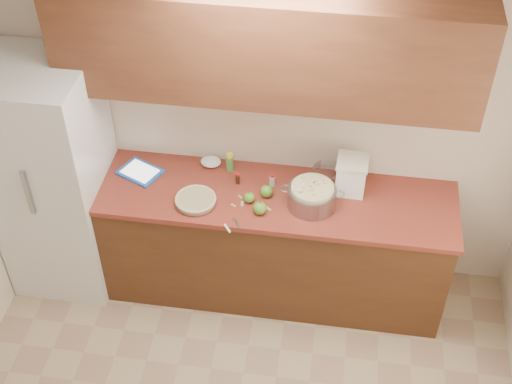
# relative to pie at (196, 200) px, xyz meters

# --- Properties ---
(room_shell) EXTENTS (3.60, 3.60, 3.60)m
(room_shell) POSITION_rel_pie_xyz_m (0.41, -1.33, 0.36)
(room_shell) COLOR tan
(room_shell) RESTS_ON ground
(counter_run) EXTENTS (2.64, 0.68, 0.92)m
(counter_run) POSITION_rel_pie_xyz_m (0.41, 0.15, -0.48)
(counter_run) COLOR #4C2D15
(counter_run) RESTS_ON ground
(upper_cabinets) EXTENTS (2.60, 0.34, 0.70)m
(upper_cabinets) POSITION_rel_pie_xyz_m (0.41, 0.30, 1.01)
(upper_cabinets) COLOR brown
(upper_cabinets) RESTS_ON room_shell
(fridge) EXTENTS (0.70, 0.70, 1.80)m
(fridge) POSITION_rel_pie_xyz_m (-1.03, 0.11, -0.04)
(fridge) COLOR silver
(fridge) RESTS_ON ground
(pie) EXTENTS (0.29, 0.29, 0.05)m
(pie) POSITION_rel_pie_xyz_m (0.00, 0.00, 0.00)
(pie) COLOR silver
(pie) RESTS_ON counter_run
(colander) EXTENTS (0.43, 0.32, 0.16)m
(colander) POSITION_rel_pie_xyz_m (0.76, 0.10, 0.05)
(colander) COLOR gray
(colander) RESTS_ON counter_run
(flour_canister) EXTENTS (0.22, 0.22, 0.25)m
(flour_canister) POSITION_rel_pie_xyz_m (1.00, 0.28, 0.11)
(flour_canister) COLOR white
(flour_canister) RESTS_ON counter_run
(tablet) EXTENTS (0.34, 0.31, 0.02)m
(tablet) POSITION_rel_pie_xyz_m (-0.45, 0.24, -0.01)
(tablet) COLOR #2458B0
(tablet) RESTS_ON counter_run
(paring_knife) EXTENTS (0.11, 0.14, 0.02)m
(paring_knife) POSITION_rel_pie_xyz_m (0.26, -0.20, -0.02)
(paring_knife) COLOR gray
(paring_knife) RESTS_ON counter_run
(lemon_bottle) EXTENTS (0.05, 0.05, 0.15)m
(lemon_bottle) POSITION_rel_pie_xyz_m (0.17, 0.36, 0.05)
(lemon_bottle) COLOR #4C8C38
(lemon_bottle) RESTS_ON counter_run
(cinnamon_shaker) EXTENTS (0.04, 0.04, 0.10)m
(cinnamon_shaker) POSITION_rel_pie_xyz_m (0.48, 0.25, 0.02)
(cinnamon_shaker) COLOR beige
(cinnamon_shaker) RESTS_ON counter_run
(vanilla_bottle) EXTENTS (0.03, 0.03, 0.09)m
(vanilla_bottle) POSITION_rel_pie_xyz_m (0.24, 0.24, 0.02)
(vanilla_bottle) COLOR black
(vanilla_bottle) RESTS_ON counter_run
(mixing_bowl) EXTENTS (0.21, 0.21, 0.08)m
(mixing_bowl) POSITION_rel_pie_xyz_m (0.84, 0.39, 0.02)
(mixing_bowl) COLOR silver
(mixing_bowl) RESTS_ON counter_run
(paper_towel) EXTENTS (0.15, 0.13, 0.06)m
(paper_towel) POSITION_rel_pie_xyz_m (0.03, 0.40, 0.01)
(paper_towel) COLOR white
(paper_towel) RESTS_ON counter_run
(apple_left) EXTENTS (0.07, 0.07, 0.08)m
(apple_left) POSITION_rel_pie_xyz_m (0.35, 0.06, 0.01)
(apple_left) COLOR #528F26
(apple_left) RESTS_ON counter_run
(apple_center) EXTENTS (0.09, 0.09, 0.10)m
(apple_center) POSITION_rel_pie_xyz_m (0.46, 0.14, 0.02)
(apple_center) COLOR #528F26
(apple_center) RESTS_ON counter_run
(apple_front) EXTENTS (0.09, 0.09, 0.10)m
(apple_front) POSITION_rel_pie_xyz_m (0.43, -0.03, 0.02)
(apple_front) COLOR #528F26
(apple_front) RESTS_ON counter_run
(peel_a) EXTENTS (0.04, 0.04, 0.00)m
(peel_a) POSITION_rel_pie_xyz_m (0.28, 0.10, -0.02)
(peel_a) COLOR #8BAA53
(peel_a) RESTS_ON counter_run
(peel_b) EXTENTS (0.05, 0.04, 0.00)m
(peel_b) POSITION_rel_pie_xyz_m (0.48, 0.01, -0.02)
(peel_b) COLOR #8BAA53
(peel_b) RESTS_ON counter_run
(peel_c) EXTENTS (0.02, 0.05, 0.00)m
(peel_c) POSITION_rel_pie_xyz_m (0.31, 0.04, -0.02)
(peel_c) COLOR #8BAA53
(peel_c) RESTS_ON counter_run
(peel_d) EXTENTS (0.04, 0.03, 0.00)m
(peel_d) POSITION_rel_pie_xyz_m (0.25, 0.01, -0.02)
(peel_d) COLOR #8BAA53
(peel_d) RESTS_ON counter_run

